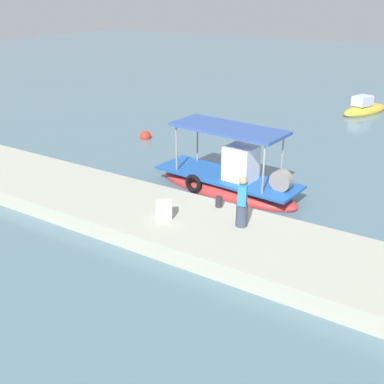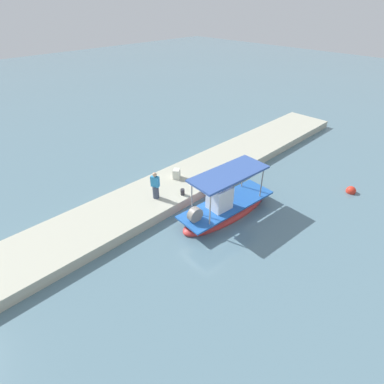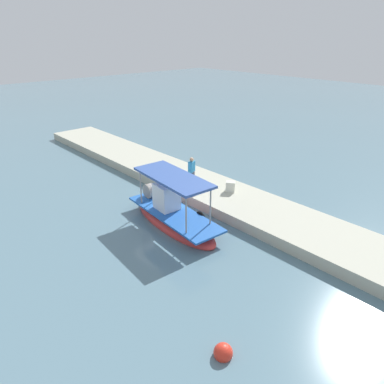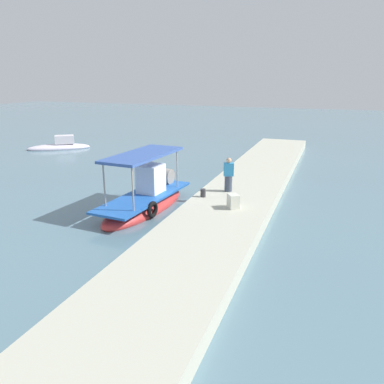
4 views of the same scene
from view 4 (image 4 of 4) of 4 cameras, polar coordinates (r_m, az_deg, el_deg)
ground_plane at (r=19.06m, az=-4.49°, el=-1.42°), size 120.00×120.00×0.00m
dock_quay at (r=17.85m, az=5.98°, el=-1.78°), size 36.00×3.66×0.57m
main_fishing_boat at (r=17.99m, az=-6.80°, el=-1.07°), size 6.24×2.33×2.97m
fisherman_near_bollard at (r=18.64m, az=5.38°, el=2.32°), size 0.47×0.52×1.63m
mooring_bollard at (r=17.83m, az=1.64°, el=-0.13°), size 0.24×0.24×0.37m
cargo_crate at (r=16.38m, az=6.07°, el=-1.35°), size 0.65×0.62×0.60m
moored_boat_mid at (r=34.67m, az=-18.82°, el=6.33°), size 4.22×4.95×1.36m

